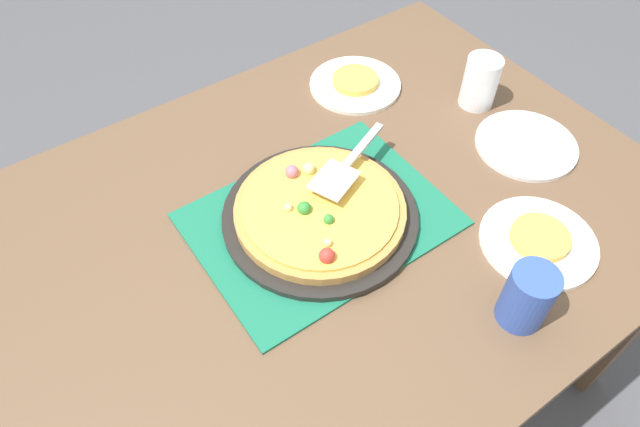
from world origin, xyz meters
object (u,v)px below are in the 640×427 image
at_px(plate_side, 526,145).
at_px(pizza_server, 347,165).
at_px(served_slice_left, 355,80).
at_px(served_slice_right, 540,238).
at_px(pizza, 320,209).
at_px(cup_far, 480,82).
at_px(plate_near_left, 355,85).
at_px(pizza_pan, 320,216).
at_px(cup_near, 527,297).
at_px(plate_far_right, 538,242).

relative_size(plate_side, pizza_server, 0.96).
xyz_separation_m(plate_side, pizza_server, (0.40, -0.13, 0.06)).
relative_size(served_slice_left, pizza_server, 0.48).
relative_size(served_slice_right, pizza_server, 0.48).
relative_size(pizza, served_slice_right, 3.00).
height_order(cup_far, pizza_server, cup_far).
bearing_deg(pizza_server, cup_far, -173.72).
bearing_deg(pizza_server, plate_near_left, -130.53).
xyz_separation_m(plate_side, served_slice_right, (0.18, 0.19, 0.01)).
bearing_deg(pizza_pan, pizza, -10.74).
bearing_deg(served_slice_right, pizza, -42.68).
xyz_separation_m(pizza, pizza_server, (-0.09, -0.04, 0.04)).
relative_size(pizza_pan, plate_near_left, 1.73).
height_order(pizza, plate_side, pizza).
xyz_separation_m(plate_near_left, cup_near, (0.15, 0.66, 0.06)).
distance_m(plate_side, cup_near, 0.44).
height_order(plate_far_right, cup_near, cup_near).
bearing_deg(served_slice_right, pizza_server, -56.08).
xyz_separation_m(pizza_pan, cup_near, (-0.16, 0.37, 0.05)).
relative_size(pizza, plate_far_right, 1.50).
bearing_deg(served_slice_right, plate_far_right, 0.00).
bearing_deg(pizza_pan, served_slice_right, 137.26).
bearing_deg(served_slice_left, cup_near, 77.13).
relative_size(plate_near_left, served_slice_right, 2.00).
xyz_separation_m(served_slice_left, served_slice_right, (0.00, 0.58, 0.00)).
relative_size(pizza_pan, served_slice_left, 3.45).
bearing_deg(plate_far_right, pizza_pan, -42.74).
height_order(cup_near, cup_far, same).
relative_size(pizza_pan, pizza_server, 1.66).
height_order(plate_near_left, cup_near, cup_near).
height_order(served_slice_right, cup_far, cup_far).
xyz_separation_m(plate_far_right, plate_side, (-0.18, -0.19, 0.00)).
bearing_deg(pizza, pizza_pan, 169.26).
bearing_deg(served_slice_left, pizza_pan, 43.60).
xyz_separation_m(pizza, cup_near, (-0.16, 0.37, 0.03)).
bearing_deg(served_slice_right, cup_near, 30.10).
bearing_deg(pizza, pizza_server, -157.30).
bearing_deg(plate_near_left, served_slice_left, 0.00).
distance_m(pizza, plate_far_right, 0.42).
distance_m(cup_far, pizza_server, 0.42).
bearing_deg(pizza, served_slice_left, -136.48).
height_order(plate_side, cup_near, cup_near).
bearing_deg(plate_side, plate_near_left, -64.86).
xyz_separation_m(pizza, served_slice_left, (-0.31, -0.29, -0.02)).
distance_m(served_slice_left, cup_far, 0.29).
relative_size(plate_far_right, cup_far, 1.83).
relative_size(plate_far_right, served_slice_right, 2.00).
relative_size(plate_side, cup_near, 1.83).
distance_m(plate_near_left, plate_far_right, 0.58).
bearing_deg(plate_near_left, served_slice_right, 89.61).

